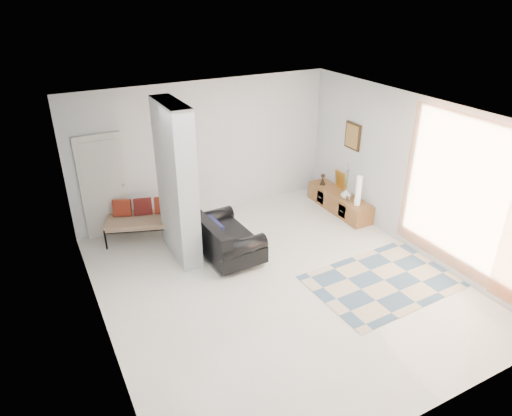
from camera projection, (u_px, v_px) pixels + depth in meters
floor at (278, 283)px, 7.57m from camera, size 6.00×6.00×0.00m
ceiling at (282, 117)px, 6.32m from camera, size 6.00×6.00×0.00m
wall_back at (206, 150)px, 9.32m from camera, size 6.00×0.00×6.00m
wall_front at (432, 324)px, 4.57m from camera, size 6.00×0.00×6.00m
wall_left at (94, 252)px, 5.80m from camera, size 0.00×6.00×6.00m
wall_right at (413, 175)px, 8.09m from camera, size 0.00×6.00×6.00m
partition_column at (177, 184)px, 7.75m from camera, size 0.35×1.20×2.80m
hallway_door at (104, 187)px, 8.58m from camera, size 0.85×0.06×2.04m
curtain at (465, 198)px, 7.13m from camera, size 0.00×2.55×2.55m
wall_art at (353, 136)px, 9.32m from camera, size 0.04×0.45×0.55m
media_console at (339, 202)px, 9.88m from camera, size 0.45×1.76×0.80m
loveseat at (223, 238)px, 8.17m from camera, size 0.95×1.55×0.76m
daybed at (150, 217)px, 8.76m from camera, size 1.83×1.23×0.77m
area_rug at (384, 280)px, 7.61m from camera, size 2.52×1.72×0.01m
cylinder_lamp at (359, 191)px, 9.17m from camera, size 0.11×0.11×0.62m
bronze_figurine at (323, 179)px, 10.17m from camera, size 0.14×0.14×0.25m
vase at (346, 194)px, 9.52m from camera, size 0.22×0.22×0.22m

